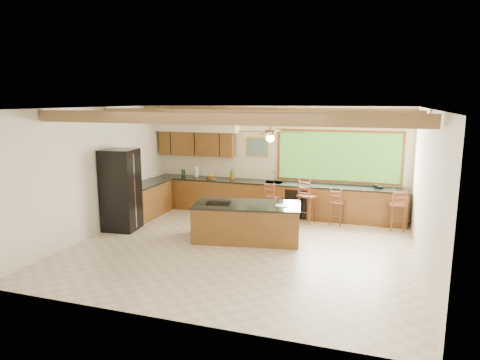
% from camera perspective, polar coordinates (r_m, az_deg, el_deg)
% --- Properties ---
extents(ground, '(7.20, 7.20, 0.00)m').
position_cam_1_polar(ground, '(9.39, 0.11, -9.07)').
color(ground, beige).
rests_on(ground, ground).
extents(room_shell, '(7.27, 6.54, 3.02)m').
position_cam_1_polar(room_shell, '(9.56, 0.36, 4.93)').
color(room_shell, '#EFE7CE').
rests_on(room_shell, ground).
extents(counter_run, '(7.12, 3.10, 1.24)m').
position_cam_1_polar(counter_run, '(11.80, 0.13, -2.58)').
color(counter_run, brown).
rests_on(counter_run, ground).
extents(island, '(2.57, 1.53, 0.86)m').
position_cam_1_polar(island, '(9.81, 0.93, -5.59)').
color(island, brown).
rests_on(island, ground).
extents(refrigerator, '(0.85, 0.83, 2.00)m').
position_cam_1_polar(refrigerator, '(10.85, -15.60, -1.27)').
color(refrigerator, black).
rests_on(refrigerator, ground).
extents(bar_stool_a, '(0.48, 0.48, 1.04)m').
position_cam_1_polar(bar_stool_a, '(11.40, 4.32, -2.30)').
color(bar_stool_a, brown).
rests_on(bar_stool_a, ground).
extents(bar_stool_b, '(0.42, 0.42, 0.97)m').
position_cam_1_polar(bar_stool_b, '(11.15, 12.85, -3.06)').
color(bar_stool_b, brown).
rests_on(bar_stool_b, ground).
extents(bar_stool_c, '(0.55, 0.56, 1.18)m').
position_cam_1_polar(bar_stool_c, '(11.20, 8.98, -2.22)').
color(bar_stool_c, brown).
rests_on(bar_stool_c, ground).
extents(bar_stool_d, '(0.47, 0.47, 1.08)m').
position_cam_1_polar(bar_stool_d, '(11.10, 20.21, -3.19)').
color(bar_stool_d, brown).
rests_on(bar_stool_d, ground).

